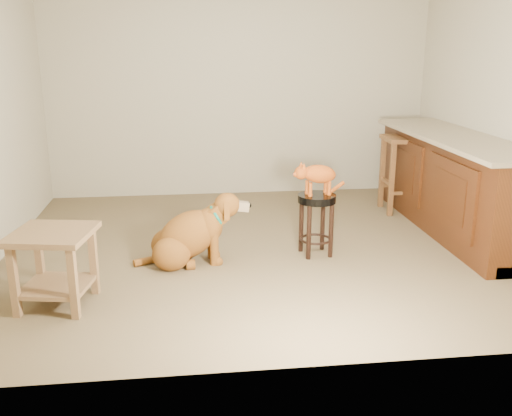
{
  "coord_description": "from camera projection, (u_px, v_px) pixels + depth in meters",
  "views": [
    {
      "loc": [
        -0.63,
        -4.82,
        1.78
      ],
      "look_at": [
        -0.08,
        -0.26,
        0.45
      ],
      "focal_mm": 40.0,
      "sensor_mm": 36.0,
      "label": 1
    }
  ],
  "objects": [
    {
      "name": "cabinet_run",
      "position": [
        455.0,
        186.0,
        5.56
      ],
      "size": [
        0.7,
        2.56,
        0.94
      ],
      "color": "#431F0C",
      "rests_on": "ground"
    },
    {
      "name": "room_shell",
      "position": [
        262.0,
        57.0,
        4.7
      ],
      "size": [
        4.54,
        4.04,
        2.62
      ],
      "color": "#B7AE93",
      "rests_on": "ground"
    },
    {
      "name": "golden_retriever",
      "position": [
        189.0,
        236.0,
        4.74
      ],
      "size": [
        1.0,
        0.51,
        0.63
      ],
      "rotation": [
        0.0,
        0.0,
        0.08
      ],
      "color": "brown",
      "rests_on": "ground"
    },
    {
      "name": "side_table",
      "position": [
        54.0,
        257.0,
        3.94
      ],
      "size": [
        0.61,
        0.61,
        0.55
      ],
      "rotation": [
        0.0,
        0.0,
        -0.18
      ],
      "color": "brown",
      "rests_on": "ground"
    },
    {
      "name": "floor",
      "position": [
        261.0,
        248.0,
        5.17
      ],
      "size": [
        4.5,
        4.0,
        0.01
      ],
      "primitive_type": "cube",
      "color": "brown",
      "rests_on": "ground"
    },
    {
      "name": "tabby_kitten",
      "position": [
        316.0,
        175.0,
        4.81
      ],
      "size": [
        0.5,
        0.24,
        0.32
      ],
      "rotation": [
        0.0,
        0.0,
        0.13
      ],
      "color": "#9C400F",
      "rests_on": "padded_stool"
    },
    {
      "name": "padded_stool",
      "position": [
        316.0,
        212.0,
        4.91
      ],
      "size": [
        0.33,
        0.33,
        0.54
      ],
      "rotation": [
        0.0,
        0.0,
        0.13
      ],
      "color": "black",
      "rests_on": "ground"
    },
    {
      "name": "wood_stool",
      "position": [
        403.0,
        173.0,
        6.2
      ],
      "size": [
        0.46,
        0.46,
        0.82
      ],
      "rotation": [
        0.0,
        0.0,
        -0.05
      ],
      "color": "brown",
      "rests_on": "ground"
    }
  ]
}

